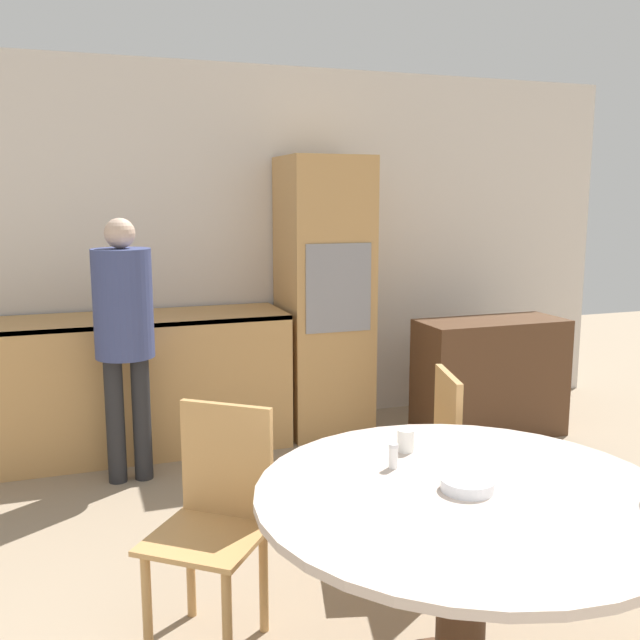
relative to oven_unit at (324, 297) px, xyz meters
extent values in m
cube|color=silver|center=(-0.61, 0.34, 0.32)|extent=(6.26, 0.05, 2.60)
cube|color=tan|center=(-1.61, -0.01, -0.52)|extent=(2.56, 0.60, 0.91)
cube|color=black|center=(-1.61, -0.01, -0.08)|extent=(2.56, 0.60, 0.03)
cube|color=tan|center=(0.00, 0.00, 0.00)|extent=(0.58, 0.58, 1.96)
cube|color=gray|center=(0.00, -0.29, 0.10)|extent=(0.47, 0.01, 0.60)
cube|color=#51331E|center=(1.07, -0.51, -0.56)|extent=(1.05, 0.45, 0.83)
cylinder|color=#51331E|center=(-0.55, -2.86, -0.62)|extent=(0.16, 0.16, 0.73)
cylinder|color=beige|center=(-0.55, -2.86, -0.24)|extent=(1.36, 1.36, 0.03)
cylinder|color=tan|center=(-1.51, -2.30, -0.76)|extent=(0.04, 0.04, 0.43)
cylinder|color=tan|center=(-1.26, -2.50, -0.76)|extent=(0.04, 0.04, 0.43)
cylinder|color=tan|center=(-1.31, -2.05, -0.76)|extent=(0.04, 0.04, 0.43)
cylinder|color=tan|center=(-1.06, -2.25, -0.76)|extent=(0.04, 0.04, 0.43)
cube|color=tan|center=(-1.28, -2.28, -0.54)|extent=(0.56, 0.56, 0.02)
cube|color=tan|center=(-1.17, -2.13, -0.30)|extent=(0.32, 0.26, 0.45)
cylinder|color=tan|center=(-0.42, -1.76, -0.76)|extent=(0.04, 0.04, 0.43)
cylinder|color=tan|center=(-0.50, -2.07, -0.76)|extent=(0.04, 0.04, 0.43)
cylinder|color=tan|center=(-0.11, -1.84, -0.76)|extent=(0.04, 0.04, 0.43)
cylinder|color=tan|center=(-0.19, -2.15, -0.76)|extent=(0.04, 0.04, 0.43)
cube|color=tan|center=(-0.30, -1.95, -0.54)|extent=(0.49, 0.49, 0.02)
cube|color=tan|center=(-0.12, -2.00, -0.30)|extent=(0.13, 0.37, 0.45)
cylinder|color=#262628|center=(-1.50, -0.52, -0.60)|extent=(0.11, 0.11, 0.76)
cylinder|color=#262628|center=(-1.34, -0.52, -0.60)|extent=(0.11, 0.11, 0.76)
cylinder|color=#3D477A|center=(-1.42, -0.52, 0.10)|extent=(0.34, 0.34, 0.63)
sphere|color=beige|center=(-1.42, -0.52, 0.50)|extent=(0.17, 0.17, 0.17)
cylinder|color=white|center=(-0.57, -2.47, -0.18)|extent=(0.06, 0.06, 0.08)
cylinder|color=silver|center=(-0.54, -2.86, -0.20)|extent=(0.17, 0.17, 0.04)
cylinder|color=white|center=(-0.68, -2.61, -0.19)|extent=(0.03, 0.03, 0.07)
cylinder|color=silver|center=(-0.68, -2.61, -0.14)|extent=(0.03, 0.03, 0.01)
camera|label=1|loc=(-1.70, -4.73, 0.71)|focal=40.00mm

